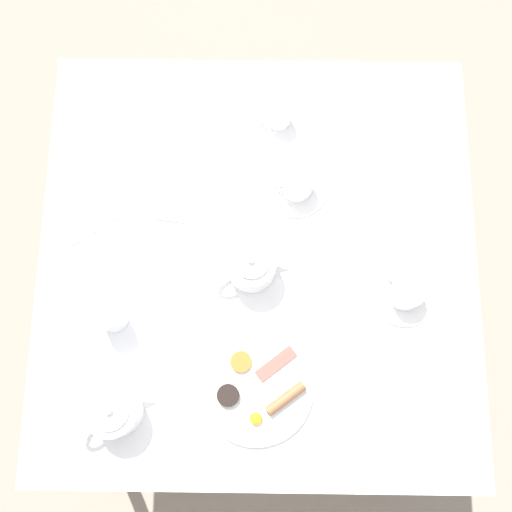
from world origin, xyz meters
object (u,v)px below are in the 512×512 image
breakfast_plate (256,389)px  fork_spare (122,134)px  knife_by_plate (94,229)px  teapot_near (249,266)px  napkin_folded (178,203)px  creamer_jug (277,115)px  teapot_far (112,411)px  fork_by_plate (218,135)px  teacup_with_saucer_left (296,185)px  spoon_for_tea (420,403)px  water_glass_tall (109,317)px  teacup_with_saucer_right (404,293)px

breakfast_plate → fork_spare: size_ratio=1.47×
knife_by_plate → fork_spare: 0.27m
knife_by_plate → breakfast_plate: bearing=136.8°
teapot_near → napkin_folded: bearing=111.9°
creamer_jug → teapot_near: bearing=80.7°
teapot_far → fork_by_plate: size_ratio=0.99×
creamer_jug → knife_by_plate: bearing=33.5°
teapot_near → teacup_with_saucer_left: (-0.11, -0.21, -0.02)m
creamer_jug → fork_spare: creamer_jug is taller
napkin_folded → fork_by_plate: size_ratio=0.83×
knife_by_plate → fork_by_plate: bearing=-139.5°
teacup_with_saucer_left → napkin_folded: (0.30, 0.04, -0.02)m
teapot_near → fork_spare: size_ratio=1.02×
napkin_folded → spoon_for_tea: size_ratio=1.02×
teapot_far → knife_by_plate: teapot_far is taller
water_glass_tall → fork_by_plate: bearing=-116.1°
teapot_far → creamer_jug: bearing=27.1°
teapot_near → teacup_with_saucer_right: 0.38m
teacup_with_saucer_left → creamer_jug: bearing=-76.0°
teacup_with_saucer_right → knife_by_plate: teacup_with_saucer_right is taller
breakfast_plate → teacup_with_saucer_right: 0.42m
teacup_with_saucer_right → water_glass_tall: size_ratio=1.56×
fork_by_plate → fork_spare: 0.25m
teacup_with_saucer_left → creamer_jug: teacup_with_saucer_left is taller
napkin_folded → fork_spare: napkin_folded is taller
water_glass_tall → knife_by_plate: water_glass_tall is taller
fork_spare → teacup_with_saucer_right: bearing=149.5°
napkin_folded → fork_by_plate: 0.21m
teacup_with_saucer_left → teapot_far: bearing=52.9°
knife_by_plate → spoon_for_tea: size_ratio=1.31×
teacup_with_saucer_left → fork_spare: teacup_with_saucer_left is taller
teacup_with_saucer_right → knife_by_plate: bearing=-11.8°
breakfast_plate → napkin_folded: (0.20, -0.46, -0.00)m
teacup_with_saucer_right → fork_by_plate: bearing=-42.4°
teapot_near → knife_by_plate: teapot_near is taller
teapot_near → spoon_for_tea: bearing=-63.0°
napkin_folded → fork_by_plate: bearing=-116.9°
teapot_far → teacup_with_saucer_left: 0.70m
breakfast_plate → knife_by_plate: (0.41, -0.39, -0.01)m
teapot_near → spoon_for_tea: 0.51m
spoon_for_tea → fork_spare: same height
teapot_near → water_glass_tall: (0.33, 0.13, 0.00)m
teapot_far → fork_spare: (0.03, -0.70, -0.05)m
teacup_with_saucer_left → water_glass_tall: (0.44, 0.34, 0.02)m
teapot_near → teacup_with_saucer_left: size_ratio=1.21×
fork_by_plate → teacup_with_saucer_left: bearing=143.8°
creamer_jug → fork_by_plate: (0.15, 0.04, -0.03)m
teacup_with_saucer_left → knife_by_plate: size_ratio=0.84×
breakfast_plate → spoon_for_tea: bearing=175.9°
teapot_near → water_glass_tall: teapot_near is taller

